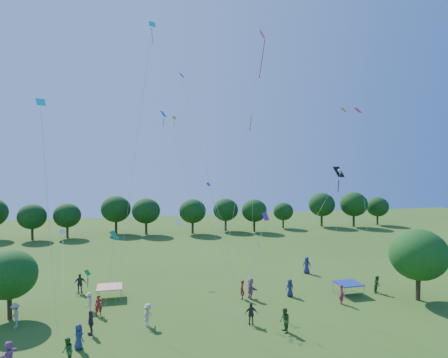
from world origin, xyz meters
TOP-DOWN VIEW (x-y plane):
  - near_tree_north at (-16.08, 18.98)m, footprint 4.27×4.27m
  - near_tree_east at (18.07, 14.93)m, footprint 5.03×5.03m
  - treeline at (-1.73, 55.43)m, footprint 88.01×8.77m
  - tent_red_stripe at (-8.65, 22.07)m, footprint 2.20×2.20m
  - tent_blue at (12.86, 17.82)m, footprint 2.20×2.20m
  - crowd_person_0 at (-10.24, 12.20)m, footprint 0.86×0.91m
  - crowd_person_1 at (-9.35, 17.94)m, footprint 0.66×0.47m
  - crowd_person_2 at (15.79, 17.57)m, footprint 0.90×0.82m
  - crowd_person_3 at (-5.64, 14.86)m, footprint 0.99×1.21m
  - crowd_person_4 at (-11.41, 24.31)m, footprint 1.07×0.49m
  - crowd_person_5 at (3.68, 18.87)m, footprint 0.85×1.80m
  - crowd_person_6 at (12.32, 25.40)m, footprint 1.03×0.94m
  - crowd_person_7 at (2.90, 18.96)m, footprint 0.53×0.71m
  - crowd_person_8 at (3.83, 11.35)m, footprint 0.50×0.89m
  - crowd_person_9 at (-15.21, 17.03)m, footprint 0.99×1.29m
  - crowd_person_10 at (-9.67, 14.37)m, footprint 0.74×1.10m
  - crowd_person_11 at (-13.95, 10.46)m, footprint 1.16×1.66m
  - crowd_person_12 at (7.38, 18.64)m, footprint 0.81×0.48m
  - crowd_person_13 at (10.93, 15.67)m, footprint 0.48×0.67m
  - crowd_person_14 at (-10.68, 10.25)m, footprint 0.62×0.88m
  - crowd_person_15 at (-10.17, 19.22)m, footprint 0.73×1.09m
  - crowd_person_16 at (1.95, 13.31)m, footprint 1.03×0.58m
  - pirate_kite at (11.64, 17.79)m, footprint 8.92×4.34m
  - red_high_kite at (2.85, 15.17)m, footprint 4.90×3.88m
  - small_kite_0 at (3.93, 19.50)m, footprint 0.68×0.57m
  - small_kite_1 at (8.96, 12.69)m, footprint 0.62×1.91m
  - small_kite_2 at (-0.25, 26.10)m, footprint 6.32×9.02m
  - small_kite_3 at (-9.63, 12.61)m, footprint 0.79×0.63m
  - small_kite_4 at (0.59, 19.28)m, footprint 2.81×0.43m
  - small_kite_5 at (1.57, 9.93)m, footprint 1.58×2.06m
  - small_kite_6 at (-1.04, 25.99)m, footprint 4.42×8.33m
  - small_kite_7 at (-5.65, 19.04)m, footprint 3.47×2.90m
  - small_kite_8 at (-0.77, 22.77)m, footprint 4.62×5.31m
  - small_kite_9 at (13.05, 16.42)m, footprint 1.05×1.74m
  - small_kite_10 at (2.24, 9.62)m, footprint 2.30×2.98m
  - small_kite_11 at (-7.98, 10.70)m, footprint 1.17×2.36m
  - small_kite_12 at (-2.31, 25.48)m, footprint 6.06×8.24m
  - small_kite_13 at (2.50, 14.09)m, footprint 2.79×2.80m
  - small_kite_14 at (-13.37, 27.64)m, footprint 1.31×6.67m
  - small_kite_15 at (-11.66, 9.68)m, footprint 0.55×3.27m

SIDE VIEW (x-z plane):
  - crowd_person_15 at x=-10.17m, z-range 0.00..1.54m
  - crowd_person_12 at x=7.38m, z-range 0.00..1.58m
  - crowd_person_2 at x=15.79m, z-range 0.00..1.61m
  - crowd_person_14 at x=-10.68m, z-range 0.00..1.62m
  - crowd_person_1 at x=-9.35m, z-range 0.00..1.65m
  - crowd_person_16 at x=1.95m, z-range 0.00..1.66m
  - crowd_person_0 at x=-10.24m, z-range 0.00..1.66m
  - crowd_person_11 at x=-13.95m, z-range 0.00..1.68m
  - crowd_person_13 at x=10.93m, z-range 0.00..1.68m
  - crowd_person_3 at x=-5.64m, z-range 0.00..1.70m
  - crowd_person_7 at x=2.90m, z-range 0.00..1.71m
  - crowd_person_10 at x=-9.67m, z-range 0.00..1.73m
  - crowd_person_8 at x=3.83m, z-range 0.00..1.76m
  - crowd_person_9 at x=-15.21m, z-range 0.00..1.80m
  - crowd_person_4 at x=-11.41m, z-range 0.00..1.82m
  - crowd_person_6 at x=12.32m, z-range 0.00..1.85m
  - crowd_person_5 at x=3.68m, z-range 0.00..1.86m
  - tent_red_stripe at x=-8.65m, z-range 0.49..1.59m
  - tent_blue at x=12.86m, z-range 0.49..1.59m
  - near_tree_north at x=-16.08m, z-range 0.78..6.21m
  - near_tree_east at x=18.07m, z-range 0.90..7.26m
  - treeline at x=-1.73m, z-range 0.70..7.48m
  - small_kite_3 at x=-9.63m, z-range 2.52..6.28m
  - small_kite_14 at x=-13.37m, z-range 2.58..6.71m
  - small_kite_13 at x=2.50m, z-range 2.70..7.42m
  - small_kite_6 at x=-1.04m, z-range 2.71..7.56m
  - small_kite_11 at x=-7.98m, z-range 3.66..10.31m
  - small_kite_5 at x=1.57m, z-range 3.78..11.39m
  - small_kite_4 at x=0.59m, z-range 3.33..12.54m
  - small_kite_10 at x=2.24m, z-range 4.56..17.70m
  - pirate_kite at x=11.64m, z-range 5.90..16.51m
  - small_kite_15 at x=-11.66m, z-range 4.72..19.15m
  - small_kite_2 at x=-0.25m, z-range 4.57..20.66m
  - small_kite_1 at x=8.96m, z-range 5.07..20.20m
  - small_kite_0 at x=3.93m, z-range 5.43..21.07m
  - small_kite_9 at x=13.05m, z-range 6.17..22.03m
  - small_kite_12 at x=-2.31m, z-range 6.29..22.64m
  - small_kite_8 at x=-0.77m, z-range 6.36..26.07m
  - small_kite_7 at x=-5.65m, z-range 6.75..29.71m
  - red_high_kite at x=2.85m, z-range 7.86..29.43m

